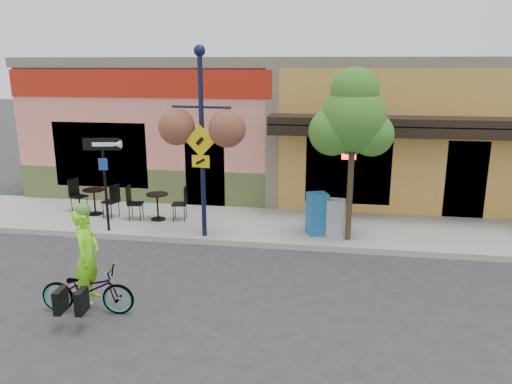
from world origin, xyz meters
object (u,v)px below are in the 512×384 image
(newspaper_box_blue, at_px, (317,213))
(cyclist_rider, at_px, (88,269))
(lamp_post, at_px, (202,144))
(one_way_sign, at_px, (105,185))
(bicycle, at_px, (88,290))
(street_tree, at_px, (352,156))
(building, at_px, (314,122))
(newspaper_box_grey, at_px, (336,217))

(newspaper_box_blue, bearing_deg, cyclist_rider, -151.37)
(lamp_post, distance_m, newspaper_box_blue, 3.34)
(lamp_post, distance_m, one_way_sign, 2.78)
(lamp_post, bearing_deg, bicycle, -99.90)
(lamp_post, bearing_deg, cyclist_rider, -99.22)
(one_way_sign, bearing_deg, street_tree, -7.50)
(lamp_post, bearing_deg, building, 76.69)
(newspaper_box_blue, bearing_deg, one_way_sign, 165.44)
(building, relative_size, one_way_sign, 7.57)
(bicycle, distance_m, newspaper_box_grey, 6.25)
(cyclist_rider, xyz_separation_m, street_tree, (4.59, 4.20, 1.39))
(cyclist_rider, bearing_deg, newspaper_box_blue, -45.04)
(bicycle, relative_size, newspaper_box_blue, 1.59)
(newspaper_box_blue, distance_m, street_tree, 1.76)
(newspaper_box_blue, bearing_deg, building, 72.91)
(newspaper_box_blue, xyz_separation_m, newspaper_box_grey, (0.46, 0.00, -0.07))
(cyclist_rider, relative_size, lamp_post, 0.37)
(newspaper_box_blue, height_order, newspaper_box_grey, newspaper_box_blue)
(newspaper_box_grey, bearing_deg, street_tree, -38.79)
(street_tree, bearing_deg, cyclist_rider, -137.54)
(lamp_post, height_order, street_tree, lamp_post)
(bicycle, height_order, lamp_post, lamp_post)
(building, distance_m, newspaper_box_blue, 6.35)
(street_tree, bearing_deg, one_way_sign, -177.16)
(building, bearing_deg, cyclist_rider, -107.63)
(building, distance_m, street_tree, 6.56)
(cyclist_rider, height_order, street_tree, street_tree)
(bicycle, height_order, one_way_sign, one_way_sign)
(building, height_order, one_way_sign, building)
(bicycle, distance_m, cyclist_rider, 0.41)
(newspaper_box_grey, xyz_separation_m, street_tree, (0.31, -0.31, 1.63))
(one_way_sign, height_order, newspaper_box_blue, one_way_sign)
(bicycle, xyz_separation_m, newspaper_box_blue, (3.87, 4.51, 0.24))
(bicycle, relative_size, cyclist_rider, 0.99)
(building, distance_m, cyclist_rider, 11.26)
(lamp_post, xyz_separation_m, street_tree, (3.54, 0.29, -0.22))
(building, height_order, lamp_post, lamp_post)
(bicycle, bearing_deg, cyclist_rider, -94.79)
(cyclist_rider, height_order, newspaper_box_grey, cyclist_rider)
(lamp_post, bearing_deg, newspaper_box_grey, 16.32)
(bicycle, bearing_deg, building, -22.66)
(cyclist_rider, distance_m, street_tree, 6.37)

